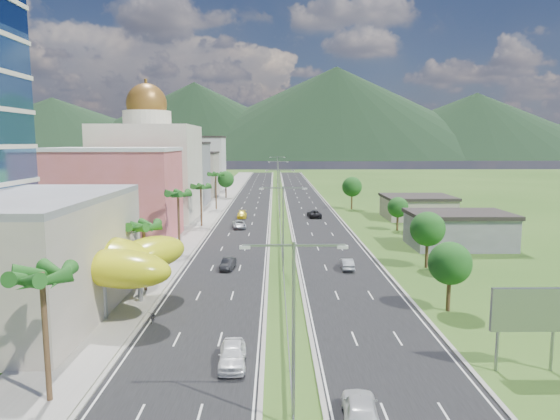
{
  "coord_description": "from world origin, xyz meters",
  "views": [
    {
      "loc": [
        -1.06,
        -52.16,
        16.49
      ],
      "look_at": [
        -0.31,
        17.4,
        7.0
      ],
      "focal_mm": 32.0,
      "sensor_mm": 36.0,
      "label": 1
    }
  ],
  "objects": [
    {
      "name": "midrise_beige",
      "position": [
        -27.0,
        102.0,
        6.5
      ],
      "size": [
        16.0,
        15.0,
        13.0
      ],
      "primitive_type": "cube",
      "color": "#9F9583",
      "rests_on": "ground"
    },
    {
      "name": "domed_building",
      "position": [
        -28.0,
        55.0,
        11.35
      ],
      "size": [
        20.0,
        20.0,
        28.7
      ],
      "color": "beige",
      "rests_on": "ground"
    },
    {
      "name": "streetlight_median_d",
      "position": [
        0.0,
        95.0,
        6.75
      ],
      "size": [
        6.04,
        0.25,
        11.0
      ],
      "color": "gray",
      "rests_on": "ground"
    },
    {
      "name": "streetlight_median_e",
      "position": [
        0.0,
        140.0,
        6.75
      ],
      "size": [
        6.04,
        0.25,
        11.0
      ],
      "color": "gray",
      "rests_on": "ground"
    },
    {
      "name": "streetlight_median_c",
      "position": [
        0.0,
        50.0,
        6.75
      ],
      "size": [
        6.04,
        0.25,
        11.0
      ],
      "color": "gray",
      "rests_on": "ground"
    },
    {
      "name": "car_white_near_left",
      "position": [
        -4.22,
        -16.99,
        0.88
      ],
      "size": [
        2.18,
        5.03,
        1.69
      ],
      "primitive_type": "imported",
      "rotation": [
        0.0,
        0.0,
        0.04
      ],
      "color": "white",
      "rests_on": "road_left"
    },
    {
      "name": "streetlight_median_a",
      "position": [
        0.0,
        -25.0,
        6.75
      ],
      "size": [
        6.04,
        0.25,
        11.0
      ],
      "color": "gray",
      "rests_on": "ground"
    },
    {
      "name": "palm_tree_a",
      "position": [
        -15.5,
        -22.0,
        8.02
      ],
      "size": [
        3.6,
        3.6,
        9.1
      ],
      "color": "#47301C",
      "rests_on": "ground"
    },
    {
      "name": "palm_tree_b",
      "position": [
        -15.5,
        2.0,
        7.06
      ],
      "size": [
        3.6,
        3.6,
        8.1
      ],
      "color": "#47301C",
      "rests_on": "ground"
    },
    {
      "name": "median_guardrail",
      "position": [
        0.0,
        71.99,
        0.62
      ],
      "size": [
        0.1,
        216.06,
        0.76
      ],
      "color": "gray",
      "rests_on": "ground"
    },
    {
      "name": "car_dark_left",
      "position": [
        -7.18,
        11.37,
        0.73
      ],
      "size": [
        1.98,
        4.36,
        1.39
      ],
      "primitive_type": "imported",
      "rotation": [
        0.0,
        0.0,
        -0.12
      ],
      "color": "black",
      "rests_on": "road_left"
    },
    {
      "name": "leafy_tree_rb",
      "position": [
        19.0,
        12.0,
        5.18
      ],
      "size": [
        4.55,
        4.55,
        7.47
      ],
      "color": "#47301C",
      "rests_on": "ground"
    },
    {
      "name": "road_right",
      "position": [
        7.5,
        90.0,
        0.02
      ],
      "size": [
        11.0,
        260.0,
        0.04
      ],
      "primitive_type": "cube",
      "color": "black",
      "rests_on": "ground"
    },
    {
      "name": "palm_tree_d",
      "position": [
        -15.5,
        45.0,
        7.54
      ],
      "size": [
        3.6,
        3.6,
        8.6
      ],
      "color": "#47301C",
      "rests_on": "ground"
    },
    {
      "name": "leafy_tree_ra",
      "position": [
        16.0,
        -5.0,
        4.78
      ],
      "size": [
        4.2,
        4.2,
        6.9
      ],
      "color": "#47301C",
      "rests_on": "ground"
    },
    {
      "name": "ground",
      "position": [
        0.0,
        0.0,
        0.0
      ],
      "size": [
        500.0,
        500.0,
        0.0
      ],
      "primitive_type": "plane",
      "color": "#2D5119",
      "rests_on": "ground"
    },
    {
      "name": "road_left",
      "position": [
        -7.5,
        90.0,
        0.02
      ],
      "size": [
        11.0,
        260.0,
        0.04
      ],
      "primitive_type": "cube",
      "color": "black",
      "rests_on": "ground"
    },
    {
      "name": "sidewalk_left",
      "position": [
        -17.0,
        90.0,
        0.06
      ],
      "size": [
        7.0,
        260.0,
        0.12
      ],
      "primitive_type": "cube",
      "color": "gray",
      "rests_on": "ground"
    },
    {
      "name": "shed_far",
      "position": [
        30.0,
        55.0,
        2.2
      ],
      "size": [
        14.0,
        12.0,
        4.4
      ],
      "primitive_type": "cube",
      "color": "#9F9583",
      "rests_on": "ground"
    },
    {
      "name": "streetlight_median_b",
      "position": [
        0.0,
        10.0,
        6.75
      ],
      "size": [
        6.04,
        0.25,
        11.0
      ],
      "color": "gray",
      "rests_on": "ground"
    },
    {
      "name": "car_silver_right",
      "position": [
        8.34,
        11.21,
        0.75
      ],
      "size": [
        1.54,
        4.33,
        1.42
      ],
      "primitive_type": "imported",
      "rotation": [
        0.0,
        0.0,
        3.13
      ],
      "color": "#93969A",
      "rests_on": "road_right"
    },
    {
      "name": "shed_near",
      "position": [
        28.0,
        25.0,
        2.5
      ],
      "size": [
        15.0,
        10.0,
        5.0
      ],
      "primitive_type": "cube",
      "color": "slate",
      "rests_on": "ground"
    },
    {
      "name": "midrise_grey",
      "position": [
        -27.0,
        80.0,
        8.0
      ],
      "size": [
        16.0,
        15.0,
        16.0
      ],
      "primitive_type": "cube",
      "color": "slate",
      "rests_on": "ground"
    },
    {
      "name": "lime_canopy",
      "position": [
        -20.0,
        -4.0,
        4.99
      ],
      "size": [
        18.0,
        15.0,
        7.4
      ],
      "color": "#C3C513",
      "rests_on": "ground"
    },
    {
      "name": "car_silver_mid_left",
      "position": [
        -7.93,
        42.62,
        0.77
      ],
      "size": [
        3.15,
        5.55,
        1.46
      ],
      "primitive_type": "imported",
      "rotation": [
        0.0,
        0.0,
        0.14
      ],
      "color": "#AAADB2",
      "rests_on": "road_left"
    },
    {
      "name": "palm_tree_e",
      "position": [
        -15.5,
        70.0,
        8.31
      ],
      "size": [
        3.6,
        3.6,
        9.4
      ],
      "color": "#47301C",
      "rests_on": "ground"
    },
    {
      "name": "midrise_white",
      "position": [
        -27.0,
        125.0,
        9.0
      ],
      "size": [
        16.0,
        15.0,
        18.0
      ],
      "primitive_type": "cube",
      "color": "silver",
      "rests_on": "ground"
    },
    {
      "name": "mountain_ridge",
      "position": [
        60.0,
        450.0,
        0.0
      ],
      "size": [
        860.0,
        140.0,
        90.0
      ],
      "primitive_type": null,
      "color": "black",
      "rests_on": "ground"
    },
    {
      "name": "billboard",
      "position": [
        17.0,
        -18.0,
        4.42
      ],
      "size": [
        5.2,
        0.35,
        6.2
      ],
      "color": "gray",
      "rests_on": "ground"
    },
    {
      "name": "leafy_tree_lfar",
      "position": [
        -15.5,
        95.0,
        5.58
      ],
      "size": [
        4.9,
        4.9,
        8.05
      ],
      "color": "#47301C",
      "rests_on": "ground"
    },
    {
      "name": "palm_tree_c",
      "position": [
        -15.5,
        22.0,
        8.5
      ],
      "size": [
        3.6,
        3.6,
        9.6
      ],
      "color": "#47301C",
      "rests_on": "ground"
    },
    {
      "name": "car_dark_far_right",
      "position": [
        7.64,
        56.4,
        0.84
      ],
      "size": [
        3.07,
        5.91,
        1.59
      ],
      "primitive_type": "imported",
      "rotation": [
        0.0,
        0.0,
        3.22
      ],
      "color": "black",
      "rests_on": "road_right"
    },
    {
      "name": "motorcycle",
      "position": [
        -12.3,
        -7.81,
        0.7
      ],
      "size": [
        0.85,
        2.11,
        1.32
      ],
      "primitive_type": "imported",
      "rotation": [
        0.0,
        0.0,
        0.11
      ],
      "color": "black",
      "rests_on": "road_left"
    },
    {
      "name": "leafy_tree_rd",
      "position": [
        18.0,
        70.0,
        5.58
      ],
      "size": [
        4.9,
        4.9,
        8.05
      ],
      "color": "#47301C",
      "rests_on": "ground"
    },
    {
      "name": "leafy_tree_rc",
      "position": [
        22.0,
        40.0,
        4.37
      ],
      "size": [
        3.85,
        3.85,
        6.33
      ],
      "color": "#47301C",
      "rests_on": "ground"
    },
    {
      "name": "car_white_near_right",
      "position": [
        3.96,
        -24.83,
        0.93
      ],
      "size": [
        2.55,
        5.37,
        1.77
      ],
      "primitive_type": "imported",
      "rotation": [
        0.0,
        0.0,
        3.05
      ],
      "color": "silver",
      "rests_on": "road_right"
    },
    {
      "name": "pink_shophouse",
      "position": [
        -28.0,
        32.0,
        7.5
      ],
      "size": [
        20.0,
        15.0,
        15.0
      ],
      "primitive_type": "cube",
      "color": "#CD5C54",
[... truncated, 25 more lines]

